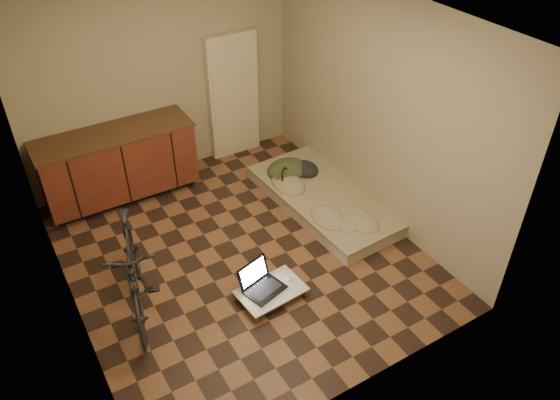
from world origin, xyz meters
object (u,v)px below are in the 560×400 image
futon (325,199)px  bicycle (132,265)px  laptop (261,284)px  lap_desk (271,291)px

futon → bicycle: bearing=-173.5°
bicycle → futon: bearing=23.6°
bicycle → laptop: 1.26m
bicycle → lap_desk: 1.37m
bicycle → lap_desk: bearing=-12.8°
futon → lap_desk: futon is taller
lap_desk → futon: bearing=32.0°
bicycle → laptop: (1.09, -0.51, -0.36)m
bicycle → laptop: bicycle is taller
lap_desk → laptop: laptop is taller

